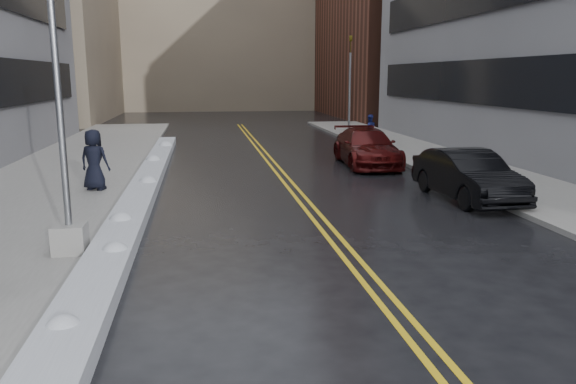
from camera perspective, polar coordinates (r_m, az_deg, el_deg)
name	(u,v)px	position (r m, az deg, el deg)	size (l,w,h in m)	color
ground	(235,285)	(10.48, -5.36, -9.37)	(160.00, 160.00, 0.00)	black
sidewalk_west	(48,186)	(20.77, -23.18, 0.52)	(5.50, 50.00, 0.15)	gray
sidewalk_east	(481,174)	(22.70, 19.00, 1.71)	(4.00, 50.00, 0.15)	gray
lane_line_left	(283,182)	(20.33, -0.48, 1.05)	(0.12, 50.00, 0.01)	gold
lane_line_right	(291,182)	(20.37, 0.35, 1.07)	(0.12, 50.00, 0.01)	gold
snow_ridge	(142,192)	(18.23, -14.65, -0.05)	(0.90, 30.00, 0.34)	silver
building_west_far	(24,15)	(56.06, -25.27, 15.97)	(14.00, 22.00, 18.00)	gray
building_far	(219,14)	(70.19, -7.00, 17.52)	(36.00, 16.00, 22.00)	gray
lamppost	(62,138)	(12.15, -21.99, 5.07)	(0.65, 0.65, 7.62)	gray
fire_hydrant	(457,163)	(22.18, 16.79, 2.87)	(0.26, 0.26, 0.73)	maroon
traffic_signal	(350,82)	(34.96, 6.30, 11.03)	(0.16, 0.20, 6.00)	gray
pedestrian_c	(94,160)	(19.05, -19.09, 3.11)	(0.96, 0.62, 1.95)	black
pedestrian_east	(369,130)	(30.56, 8.27, 6.29)	(0.78, 0.61, 1.60)	navy
car_black	(467,175)	(18.06, 17.77, 1.62)	(1.64, 4.70, 1.55)	black
car_maroon	(367,147)	(24.28, 8.00, 4.52)	(2.18, 5.35, 1.55)	#3D0A09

